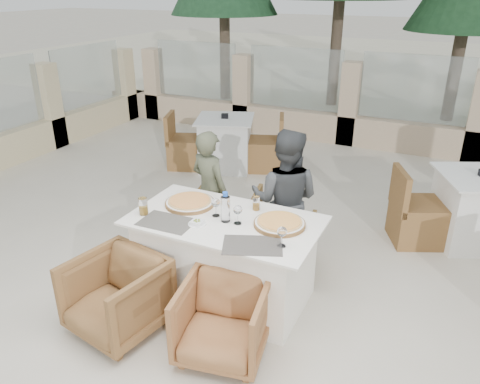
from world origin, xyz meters
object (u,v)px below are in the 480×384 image
at_px(bg_table_a, 225,143).
at_px(wine_glass_corner, 282,236).
at_px(beer_glass_right, 256,203).
at_px(beer_glass_left, 143,206).
at_px(armchair_far_left, 227,216).
at_px(bg_table_b, 476,209).
at_px(pizza_left, 190,202).
at_px(pizza_right, 280,223).
at_px(armchair_far_right, 281,241).
at_px(armchair_near_right, 223,321).
at_px(diner_left, 210,191).
at_px(diner_right, 285,200).
at_px(water_bottle, 225,207).
at_px(olive_dish, 197,222).
at_px(wine_glass_near, 238,214).
at_px(dining_table, 225,259).
at_px(wine_glass_centre, 216,206).
at_px(armchair_near_left, 117,296).

bearing_deg(bg_table_a, wine_glass_corner, -76.62).
bearing_deg(beer_glass_right, beer_glass_left, -149.42).
distance_m(wine_glass_corner, armchair_far_left, 1.58).
relative_size(bg_table_a, bg_table_b, 1.00).
xyz_separation_m(pizza_left, bg_table_a, (-1.05, 2.73, -0.41)).
relative_size(beer_glass_left, bg_table_a, 0.09).
relative_size(pizza_right, beer_glass_left, 2.81).
height_order(wine_glass_corner, armchair_far_right, wine_glass_corner).
xyz_separation_m(armchair_near_right, diner_left, (-0.86, 1.38, 0.34)).
bearing_deg(diner_left, diner_right, -163.78).
bearing_deg(armchair_far_right, armchair_near_right, 83.82).
height_order(armchair_far_right, armchair_near_right, armchair_near_right).
xyz_separation_m(water_bottle, armchair_far_left, (-0.45, 0.89, -0.60)).
bearing_deg(bg_table_b, armchair_far_right, -166.18).
xyz_separation_m(beer_glass_right, olive_dish, (-0.33, -0.46, -0.04)).
relative_size(diner_right, bg_table_a, 0.85).
height_order(armchair_near_right, diner_right, diner_right).
height_order(wine_glass_near, armchair_far_left, wine_glass_near).
distance_m(dining_table, armchair_far_left, 0.97).
distance_m(wine_glass_centre, armchair_far_right, 0.96).
height_order(pizza_left, armchair_near_left, pizza_left).
bearing_deg(pizza_right, olive_dish, -156.38).
distance_m(wine_glass_near, diner_left, 1.04).
bearing_deg(wine_glass_near, pizza_left, 165.73).
relative_size(wine_glass_centre, bg_table_b, 0.11).
height_order(armchair_far_right, diner_left, diner_left).
xyz_separation_m(dining_table, wine_glass_corner, (0.59, -0.21, 0.48)).
distance_m(dining_table, bg_table_a, 3.20).
xyz_separation_m(beer_glass_right, bg_table_b, (1.80, 1.72, -0.45)).
relative_size(pizza_left, armchair_far_right, 0.74).
height_order(pizza_left, diner_left, diner_left).
distance_m(pizza_left, diner_right, 0.92).
bearing_deg(beer_glass_left, pizza_right, 15.13).
distance_m(armchair_far_left, armchair_near_right, 1.68).
relative_size(wine_glass_near, beer_glass_left, 1.22).
relative_size(wine_glass_near, wine_glass_corner, 1.00).
relative_size(armchair_far_right, armchair_near_left, 0.86).
height_order(wine_glass_centre, armchair_near_right, wine_glass_centre).
xyz_separation_m(armchair_near_right, bg_table_b, (1.66, 2.65, 0.09)).
bearing_deg(armchair_near_right, water_bottle, 104.63).
bearing_deg(bg_table_b, beer_glass_left, -163.99).
bearing_deg(pizza_left, diner_right, 41.54).
distance_m(armchair_far_right, armchair_near_left, 1.68).
bearing_deg(armchair_near_right, olive_dish, 125.07).
xyz_separation_m(wine_glass_near, diner_left, (-0.68, 0.76, -0.23)).
height_order(beer_glass_right, armchair_far_left, beer_glass_right).
xyz_separation_m(armchair_far_left, bg_table_b, (2.39, 1.13, 0.08)).
bearing_deg(armchair_far_right, pizza_right, 99.68).
bearing_deg(armchair_far_left, wine_glass_corner, 121.92).
bearing_deg(olive_dish, dining_table, 47.54).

